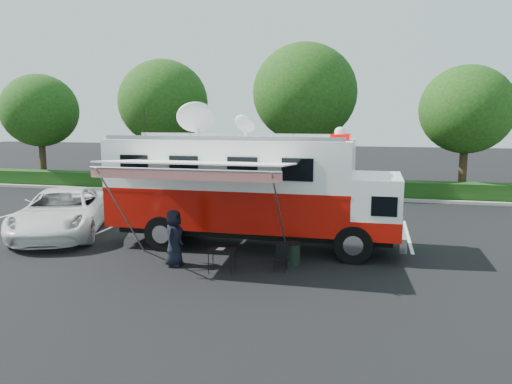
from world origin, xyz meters
TOP-DOWN VIEW (x-y plane):
  - ground_plane at (0.00, 0.00)m, footprint 120.00×120.00m
  - back_border at (1.14, 12.90)m, footprint 60.00×6.14m
  - stall_lines at (-0.50, 3.00)m, footprint 24.12×5.50m
  - command_truck at (-0.09, -0.00)m, footprint 10.22×2.81m
  - awning at (-1.00, -2.92)m, footprint 5.58×2.87m
  - white_suv at (-7.70, 0.08)m, footprint 5.04×7.04m
  - person at (-1.84, -2.77)m, footprint 0.56×0.87m
  - folding_table at (-0.19, -3.11)m, footprint 0.91×0.70m
  - folding_chair at (1.49, -2.47)m, footprint 0.53×0.56m
  - trash_bin at (1.76, -1.87)m, footprint 0.48×0.48m

SIDE VIEW (x-z plane):
  - ground_plane at x=0.00m, z-range 0.00..0.00m
  - white_suv at x=-7.70m, z-range -0.89..0.89m
  - person at x=-1.84m, z-range -0.88..0.88m
  - stall_lines at x=-0.50m, z-range 0.00..0.01m
  - trash_bin at x=1.76m, z-range 0.00..0.73m
  - folding_chair at x=1.49m, z-range 0.07..0.91m
  - folding_table at x=-0.19m, z-range 0.31..1.03m
  - command_truck at x=-0.09m, z-range -0.35..4.56m
  - awning at x=-1.00m, z-range 1.48..4.85m
  - back_border at x=1.14m, z-range 0.57..9.44m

